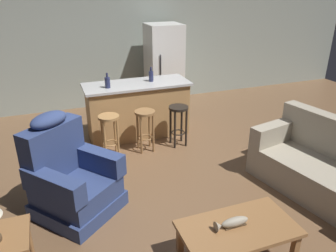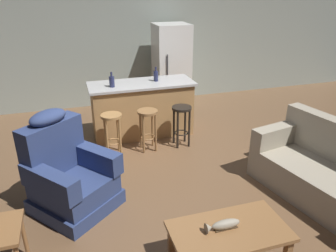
{
  "view_description": "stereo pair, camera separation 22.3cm",
  "coord_description": "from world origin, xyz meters",
  "px_view_note": "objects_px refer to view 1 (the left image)",
  "views": [
    {
      "loc": [
        -1.37,
        -3.87,
        2.52
      ],
      "look_at": [
        0.03,
        -0.1,
        0.75
      ],
      "focal_mm": 35.0,
      "sensor_mm": 36.0,
      "label": 1
    },
    {
      "loc": [
        -1.16,
        -3.94,
        2.52
      ],
      "look_at": [
        0.03,
        -0.1,
        0.75
      ],
      "focal_mm": 35.0,
      "sensor_mm": 36.0,
      "label": 2
    }
  ],
  "objects_px": {
    "bar_stool_middle": "(145,123)",
    "bottle_tall_green": "(151,76)",
    "kitchen_island": "(138,109)",
    "refrigerator": "(164,67)",
    "recliner_near_lamp": "(71,179)",
    "bar_stool_right": "(178,118)",
    "couch": "(330,171)",
    "bottle_short_amber": "(107,82)",
    "bar_stool_left": "(109,128)",
    "end_table": "(1,246)",
    "coffee_table": "(238,231)",
    "fish_figurine": "(232,223)"
  },
  "relations": [
    {
      "from": "kitchen_island",
      "to": "bar_stool_left",
      "type": "distance_m",
      "value": 0.89
    },
    {
      "from": "coffee_table",
      "to": "bar_stool_right",
      "type": "distance_m",
      "value": 2.58
    },
    {
      "from": "bottle_short_amber",
      "to": "fish_figurine",
      "type": "bearing_deg",
      "value": -79.97
    },
    {
      "from": "bar_stool_right",
      "to": "fish_figurine",
      "type": "bearing_deg",
      "value": -100.88
    },
    {
      "from": "bar_stool_right",
      "to": "refrigerator",
      "type": "relative_size",
      "value": 0.39
    },
    {
      "from": "fish_figurine",
      "to": "bar_stool_right",
      "type": "relative_size",
      "value": 0.5
    },
    {
      "from": "recliner_near_lamp",
      "to": "bar_stool_right",
      "type": "height_order",
      "value": "recliner_near_lamp"
    },
    {
      "from": "bar_stool_middle",
      "to": "bottle_tall_green",
      "type": "relative_size",
      "value": 2.71
    },
    {
      "from": "fish_figurine",
      "to": "bar_stool_middle",
      "type": "relative_size",
      "value": 0.5
    },
    {
      "from": "kitchen_island",
      "to": "bar_stool_right",
      "type": "height_order",
      "value": "kitchen_island"
    },
    {
      "from": "fish_figurine",
      "to": "bottle_tall_green",
      "type": "height_order",
      "value": "bottle_tall_green"
    },
    {
      "from": "recliner_near_lamp",
      "to": "bar_stool_right",
      "type": "xyz_separation_m",
      "value": [
        1.82,
        1.16,
        0.05
      ]
    },
    {
      "from": "kitchen_island",
      "to": "bar_stool_middle",
      "type": "height_order",
      "value": "kitchen_island"
    },
    {
      "from": "couch",
      "to": "bar_stool_right",
      "type": "distance_m",
      "value": 2.35
    },
    {
      "from": "bar_stool_middle",
      "to": "refrigerator",
      "type": "relative_size",
      "value": 0.39
    },
    {
      "from": "recliner_near_lamp",
      "to": "bar_stool_middle",
      "type": "relative_size",
      "value": 1.76
    },
    {
      "from": "couch",
      "to": "recliner_near_lamp",
      "type": "height_order",
      "value": "recliner_near_lamp"
    },
    {
      "from": "couch",
      "to": "bar_stool_middle",
      "type": "distance_m",
      "value": 2.7
    },
    {
      "from": "end_table",
      "to": "refrigerator",
      "type": "height_order",
      "value": "refrigerator"
    },
    {
      "from": "recliner_near_lamp",
      "to": "bottle_tall_green",
      "type": "distance_m",
      "value": 2.48
    },
    {
      "from": "fish_figurine",
      "to": "recliner_near_lamp",
      "type": "xyz_separation_m",
      "value": [
        -1.34,
        1.36,
        -0.04
      ]
    },
    {
      "from": "coffee_table",
      "to": "couch",
      "type": "xyz_separation_m",
      "value": [
        1.69,
        0.57,
        -0.02
      ]
    },
    {
      "from": "bar_stool_middle",
      "to": "bottle_tall_green",
      "type": "xyz_separation_m",
      "value": [
        0.32,
        0.65,
        0.57
      ]
    },
    {
      "from": "bar_stool_middle",
      "to": "bottle_short_amber",
      "type": "xyz_separation_m",
      "value": [
        -0.46,
        0.53,
        0.57
      ]
    },
    {
      "from": "refrigerator",
      "to": "bottle_tall_green",
      "type": "distance_m",
      "value": 1.36
    },
    {
      "from": "bar_stool_right",
      "to": "refrigerator",
      "type": "height_order",
      "value": "refrigerator"
    },
    {
      "from": "fish_figurine",
      "to": "bar_stool_right",
      "type": "bearing_deg",
      "value": 79.12
    },
    {
      "from": "bar_stool_left",
      "to": "bottle_tall_green",
      "type": "height_order",
      "value": "bottle_tall_green"
    },
    {
      "from": "couch",
      "to": "bar_stool_middle",
      "type": "relative_size",
      "value": 2.99
    },
    {
      "from": "kitchen_island",
      "to": "bar_stool_middle",
      "type": "bearing_deg",
      "value": -94.94
    },
    {
      "from": "couch",
      "to": "bar_stool_left",
      "type": "distance_m",
      "value": 3.11
    },
    {
      "from": "bottle_tall_green",
      "to": "kitchen_island",
      "type": "bearing_deg",
      "value": -174.74
    },
    {
      "from": "couch",
      "to": "bottle_tall_green",
      "type": "bearing_deg",
      "value": -71.83
    },
    {
      "from": "bar_stool_left",
      "to": "end_table",
      "type": "bearing_deg",
      "value": -122.58
    },
    {
      "from": "end_table",
      "to": "bar_stool_right",
      "type": "bearing_deg",
      "value": 40.22
    },
    {
      "from": "refrigerator",
      "to": "recliner_near_lamp",
      "type": "bearing_deg",
      "value": -126.75
    },
    {
      "from": "kitchen_island",
      "to": "bar_stool_right",
      "type": "distance_m",
      "value": 0.81
    },
    {
      "from": "recliner_near_lamp",
      "to": "kitchen_island",
      "type": "xyz_separation_m",
      "value": [
        1.31,
        1.79,
        0.06
      ]
    },
    {
      "from": "bar_stool_left",
      "to": "bar_stool_middle",
      "type": "relative_size",
      "value": 1.0
    },
    {
      "from": "couch",
      "to": "end_table",
      "type": "bearing_deg",
      "value": -9.94
    },
    {
      "from": "coffee_table",
      "to": "recliner_near_lamp",
      "type": "xyz_separation_m",
      "value": [
        -1.4,
        1.39,
        0.06
      ]
    },
    {
      "from": "bottle_short_amber",
      "to": "refrigerator",
      "type": "bearing_deg",
      "value": 42.18
    },
    {
      "from": "bar_stool_left",
      "to": "coffee_table",
      "type": "bearing_deg",
      "value": -74.32
    },
    {
      "from": "bar_stool_right",
      "to": "bottle_tall_green",
      "type": "relative_size",
      "value": 2.71
    },
    {
      "from": "fish_figurine",
      "to": "end_table",
      "type": "distance_m",
      "value": 2.04
    },
    {
      "from": "bar_stool_middle",
      "to": "coffee_table",
      "type": "bearing_deg",
      "value": -86.72
    },
    {
      "from": "fish_figurine",
      "to": "recliner_near_lamp",
      "type": "bearing_deg",
      "value": 134.47
    },
    {
      "from": "kitchen_island",
      "to": "refrigerator",
      "type": "height_order",
      "value": "refrigerator"
    },
    {
      "from": "kitchen_island",
      "to": "couch",
      "type": "bearing_deg",
      "value": -55.72
    },
    {
      "from": "coffee_table",
      "to": "end_table",
      "type": "height_order",
      "value": "end_table"
    }
  ]
}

